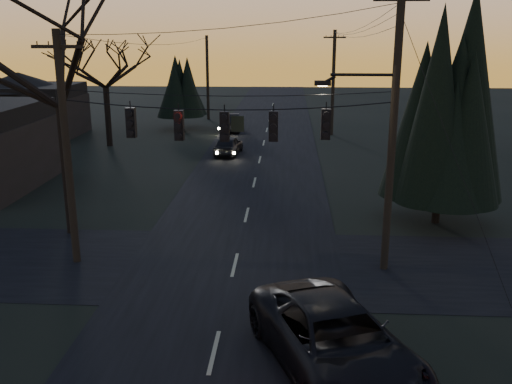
# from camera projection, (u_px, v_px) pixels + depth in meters

# --- Properties ---
(main_road) EXTENTS (8.00, 120.00, 0.02)m
(main_road) POSITION_uv_depth(u_px,v_px,m) (252.00, 192.00, 30.84)
(main_road) COLOR black
(main_road) RESTS_ON ground
(cross_road) EXTENTS (60.00, 7.00, 0.02)m
(cross_road) POSITION_uv_depth(u_px,v_px,m) (235.00, 265.00, 21.24)
(cross_road) COLOR black
(cross_road) RESTS_ON ground
(utility_pole_right) EXTENTS (5.00, 0.30, 10.00)m
(utility_pole_right) POSITION_uv_depth(u_px,v_px,m) (384.00, 269.00, 20.93)
(utility_pole_right) COLOR black
(utility_pole_right) RESTS_ON ground
(utility_pole_left) EXTENTS (1.80, 0.30, 8.50)m
(utility_pole_left) POSITION_uv_depth(u_px,v_px,m) (77.00, 262.00, 21.58)
(utility_pole_left) COLOR black
(utility_pole_left) RESTS_ON ground
(utility_pole_far_r) EXTENTS (1.80, 0.30, 8.50)m
(utility_pole_far_r) POSITION_uv_depth(u_px,v_px,m) (331.00, 135.00, 47.82)
(utility_pole_far_r) COLOR black
(utility_pole_far_r) RESTS_ON ground
(utility_pole_far_l) EXTENTS (0.30, 0.30, 8.00)m
(utility_pole_far_l) POSITION_uv_depth(u_px,v_px,m) (208.00, 119.00, 56.15)
(utility_pole_far_l) COLOR black
(utility_pole_far_l) RESTS_ON ground
(span_signal_assembly) EXTENTS (11.50, 0.44, 1.55)m
(span_signal_assembly) POSITION_uv_depth(u_px,v_px,m) (226.00, 125.00, 19.81)
(span_signal_assembly) COLOR black
(span_signal_assembly) RESTS_ON ground
(bare_tree_left) EXTENTS (10.50, 10.50, 10.79)m
(bare_tree_left) POSITION_uv_depth(u_px,v_px,m) (56.00, 54.00, 22.65)
(bare_tree_left) COLOR black
(bare_tree_left) RESTS_ON ground
(evergreen_right) EXTENTS (4.24, 4.24, 8.88)m
(evergreen_right) POSITION_uv_depth(u_px,v_px,m) (445.00, 112.00, 24.60)
(evergreen_right) COLOR black
(evergreen_right) RESTS_ON ground
(bare_tree_dist) EXTENTS (6.68, 6.68, 8.76)m
(bare_tree_dist) POSITION_uv_depth(u_px,v_px,m) (104.00, 63.00, 41.61)
(bare_tree_dist) COLOR black
(bare_tree_dist) RESTS_ON ground
(evergreen_dist) EXTENTS (3.66, 3.66, 5.60)m
(evergreen_dist) POSITION_uv_depth(u_px,v_px,m) (180.00, 90.00, 49.70)
(evergreen_dist) COLOR black
(evergreen_dist) RESTS_ON ground
(house_left_far) EXTENTS (9.00, 7.00, 5.20)m
(house_left_far) POSITION_uv_depth(u_px,v_px,m) (21.00, 104.00, 46.62)
(house_left_far) COLOR black
(house_left_far) RESTS_ON ground
(suv_near) EXTENTS (5.02, 6.95, 1.76)m
(suv_near) POSITION_uv_depth(u_px,v_px,m) (336.00, 341.00, 14.36)
(suv_near) COLOR black
(suv_near) RESTS_ON ground
(sedan_oncoming_a) EXTENTS (1.96, 4.06, 1.34)m
(sedan_oncoming_a) POSITION_uv_depth(u_px,v_px,m) (228.00, 145.00, 39.97)
(sedan_oncoming_a) COLOR black
(sedan_oncoming_a) RESTS_ON ground
(sedan_oncoming_b) EXTENTS (2.16, 4.76, 1.51)m
(sedan_oncoming_b) POSITION_uv_depth(u_px,v_px,m) (230.00, 122.00, 49.44)
(sedan_oncoming_b) COLOR black
(sedan_oncoming_b) RESTS_ON ground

